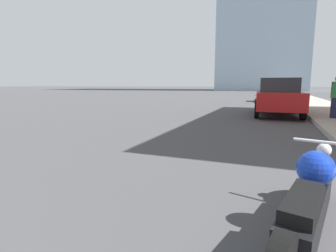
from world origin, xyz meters
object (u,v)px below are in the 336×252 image
Objects in this scene: motorcycle at (309,202)px; parked_car_green at (276,92)px; parked_car_white at (274,88)px; pedestrian at (336,97)px; parked_car_black at (274,88)px; parked_car_red at (278,97)px; parked_car_blue at (276,89)px.

motorcycle is 0.59× the size of parked_car_green.
parked_car_white reaches higher than pedestrian.
motorcycle is 43.66m from parked_car_white.
parked_car_white reaches higher than motorcycle.
parked_car_green is at bearing -95.80° from parked_car_black.
parked_car_black is (-0.10, 43.76, -0.01)m from parked_car_red.
parked_car_black is 45.31m from pedestrian.
pedestrian is at bearing -84.22° from parked_car_green.
parked_car_green reaches higher than parked_car_red.
parked_car_black is (-0.23, 54.31, 0.47)m from motorcycle.
parked_car_blue is at bearing 86.48° from parked_car_red.
parked_car_black reaches higher than motorcycle.
parked_car_white is at bearing -96.08° from parked_car_black.
parked_car_blue is at bearing 94.49° from pedestrian.
parked_car_green is (-0.12, 21.20, 0.46)m from motorcycle.
parked_car_green is 12.31m from pedestrian.
parked_car_green is (0.01, 10.65, -0.02)m from parked_car_red.
parked_car_red is 1.09× the size of parked_car_blue.
motorcycle is 10.56m from parked_car_red.
parked_car_blue is 2.65× the size of pedestrian.
parked_car_blue is (-0.02, 33.21, 0.51)m from motorcycle.
parked_car_red is 1.15× the size of parked_car_black.
parked_car_red is at bearing -91.65° from parked_car_white.
motorcycle is 0.63× the size of parked_car_blue.
pedestrian reaches higher than parked_car_red.
pedestrian is at bearing -89.33° from parked_car_blue.
parked_car_black is at bearing 86.75° from parked_car_blue.
parked_car_green is 22.46m from parked_car_white.
parked_car_red is at bearing -94.11° from parked_car_blue.
parked_car_blue is at bearing -95.41° from parked_car_black.
parked_car_red reaches higher than motorcycle.
parked_car_black is at bearing 86.89° from parked_car_red.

